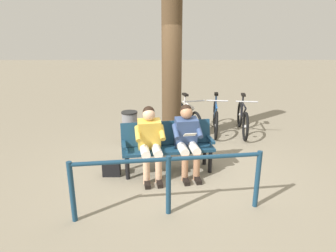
# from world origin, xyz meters

# --- Properties ---
(ground_plane) EXTENTS (40.00, 40.00, 0.00)m
(ground_plane) POSITION_xyz_m (0.00, 0.00, 0.00)
(ground_plane) COLOR gray
(bench) EXTENTS (1.66, 0.74, 0.87)m
(bench) POSITION_xyz_m (0.28, -0.03, 0.51)
(bench) COLOR navy
(bench) RESTS_ON ground
(person_reading) EXTENTS (0.53, 0.81, 1.20)m
(person_reading) POSITION_xyz_m (-0.06, 0.07, 0.66)
(person_reading) COLOR #334772
(person_reading) RESTS_ON ground
(person_companion) EXTENTS (0.53, 0.81, 1.20)m
(person_companion) POSITION_xyz_m (0.57, 0.18, 0.66)
(person_companion) COLOR gold
(person_companion) RESTS_ON ground
(handbag) EXTENTS (0.30, 0.14, 0.24)m
(handbag) POSITION_xyz_m (1.24, 0.21, 0.12)
(handbag) COLOR black
(handbag) RESTS_ON ground
(tree_trunk) EXTENTS (0.42, 0.42, 3.51)m
(tree_trunk) POSITION_xyz_m (0.19, -1.41, 1.75)
(tree_trunk) COLOR #4C3823
(tree_trunk) RESTS_ON ground
(litter_bin) EXTENTS (0.34, 0.34, 0.77)m
(litter_bin) POSITION_xyz_m (1.08, -1.18, 0.38)
(litter_bin) COLOR slate
(litter_bin) RESTS_ON ground
(bicycle_black) EXTENTS (0.48, 1.68, 0.94)m
(bicycle_black) POSITION_xyz_m (-1.53, -2.01, 0.36)
(bicycle_black) COLOR black
(bicycle_black) RESTS_ON ground
(bicycle_red) EXTENTS (0.48, 1.68, 0.94)m
(bicycle_red) POSITION_xyz_m (-0.89, -2.10, 0.36)
(bicycle_red) COLOR black
(bicycle_red) RESTS_ON ground
(bicycle_silver) EXTENTS (0.65, 1.62, 0.94)m
(bicycle_silver) POSITION_xyz_m (-0.21, -2.05, 0.36)
(bicycle_silver) COLOR black
(bicycle_silver) RESTS_ON ground
(railing_fence) EXTENTS (2.55, 0.40, 0.85)m
(railing_fence) POSITION_xyz_m (0.27, 1.33, 0.57)
(railing_fence) COLOR navy
(railing_fence) RESTS_ON ground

